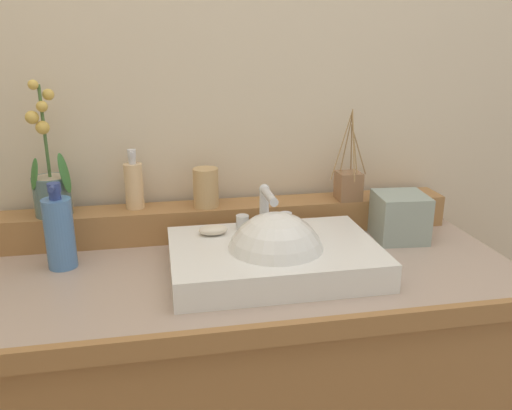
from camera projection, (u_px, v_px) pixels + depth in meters
The scene contains 11 objects.
wall_back at pixel (221, 62), 1.47m from camera, with size 2.81×0.20×2.56m, color beige.
vanity_cabinet at pixel (246, 408), 1.38m from camera, with size 1.29×0.57×0.83m.
back_ledge at pixel (232, 219), 1.44m from camera, with size 1.22×0.11×0.09m, color #A16F3E.
sink_basin at pixel (275, 259), 1.20m from camera, with size 0.48×0.33×0.26m.
soap_bar at pixel (213, 230), 1.26m from camera, with size 0.07×0.04×0.02m, color beige.
potted_plant at pixel (51, 184), 1.31m from camera, with size 0.11×0.10×0.34m.
soap_dispenser at pixel (134, 184), 1.37m from camera, with size 0.05×0.05×0.16m.
tumbler_cup at pixel (206, 188), 1.38m from camera, with size 0.07×0.07×0.11m, color tan.
reed_diffuser at pixel (348, 184), 1.45m from camera, with size 0.12×0.13×0.25m.
lotion_bottle at pixel (59, 232), 1.22m from camera, with size 0.07×0.07×0.21m.
tissue_box at pixel (400, 217), 1.40m from camera, with size 0.13×0.13×0.13m, color #92A196.
Camera 1 is at (-0.19, -1.13, 1.35)m, focal length 36.60 mm.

